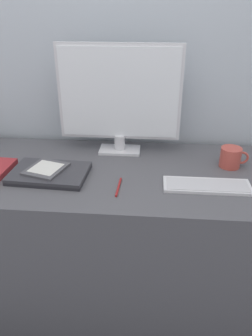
# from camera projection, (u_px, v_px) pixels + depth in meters

# --- Properties ---
(ground_plane) EXTENTS (10.00, 10.00, 0.00)m
(ground_plane) POSITION_uv_depth(u_px,v_px,m) (105.00, 329.00, 1.53)
(ground_plane) COLOR #38383D
(wall_back) EXTENTS (3.60, 0.05, 2.40)m
(wall_back) POSITION_uv_depth(u_px,v_px,m) (115.00, 41.00, 1.48)
(wall_back) COLOR #B2BCC6
(wall_back) RESTS_ON ground_plane
(desk) EXTENTS (1.57, 0.63, 0.73)m
(desk) POSITION_uv_depth(u_px,v_px,m) (109.00, 238.00, 1.55)
(desk) COLOR #4C4C51
(desk) RESTS_ON ground_plane
(monitor) EXTENTS (0.54, 0.11, 0.48)m
(monitor) POSITION_uv_depth(u_px,v_px,m) (119.00, 98.00, 1.43)
(monitor) COLOR silver
(monitor) RESTS_ON desk
(keyboard) EXTENTS (0.33, 0.11, 0.01)m
(keyboard) POSITION_uv_depth(u_px,v_px,m) (207.00, 186.00, 1.25)
(keyboard) COLOR silver
(keyboard) RESTS_ON desk
(laptop) EXTENTS (0.32, 0.22, 0.03)m
(laptop) POSITION_uv_depth(u_px,v_px,m) (50.00, 173.00, 1.33)
(laptop) COLOR #232328
(laptop) RESTS_ON desk
(ereader) EXTENTS (0.18, 0.19, 0.01)m
(ereader) POSITION_uv_depth(u_px,v_px,m) (46.00, 169.00, 1.33)
(ereader) COLOR #4C4C51
(ereader) RESTS_ON laptop
(coffee_mug) EXTENTS (0.12, 0.09, 0.09)m
(coffee_mug) POSITION_uv_depth(u_px,v_px,m) (231.00, 157.00, 1.39)
(coffee_mug) COLOR #B7473D
(coffee_mug) RESTS_ON desk
(pen) EXTENTS (0.01, 0.13, 0.01)m
(pen) POSITION_uv_depth(u_px,v_px,m) (119.00, 187.00, 1.25)
(pen) COLOR maroon
(pen) RESTS_ON desk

